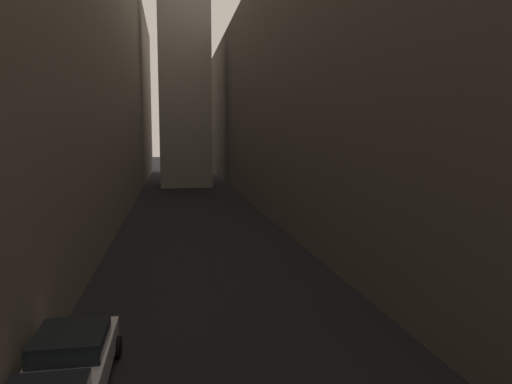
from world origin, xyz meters
TOP-DOWN VIEW (x-y plane):
  - ground_plane at (0.00, 48.00)m, footprint 264.00×264.00m
  - building_block_left at (-11.60, 50.00)m, footprint 12.19×108.00m
  - building_block_right at (11.26, 50.00)m, footprint 11.53×108.00m
  - parked_car_left_far at (-4.40, 22.82)m, footprint 2.04×4.07m

SIDE VIEW (x-z plane):
  - ground_plane at x=0.00m, z-range 0.00..0.00m
  - parked_car_left_far at x=-4.40m, z-range 0.03..1.48m
  - building_block_right at x=11.26m, z-range 0.00..20.45m
  - building_block_left at x=-11.60m, z-range 0.00..25.25m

